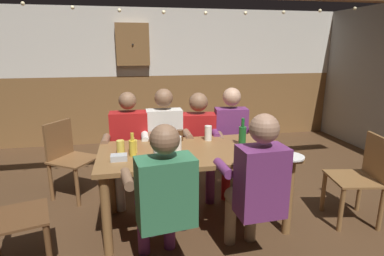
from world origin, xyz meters
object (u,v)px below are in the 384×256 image
pint_glass_3 (265,151)px  pint_glass_6 (158,155)px  pint_glass_2 (121,147)px  chair_empty_near_right (362,176)px  chair_empty_far_end (68,157)px  pint_glass_5 (133,146)px  person_3 (232,135)px  person_2 (199,139)px  pint_glass_0 (180,135)px  pint_glass_4 (177,143)px  person_5 (257,183)px  person_0 (129,142)px  chair_empty_near_left (4,216)px  bottle_1 (133,147)px  bottle_0 (242,135)px  plate_0 (290,157)px  wall_dart_cabinet (133,45)px  person_4 (164,194)px  condiment_caddy (119,157)px  table_candle (133,141)px  person_1 (165,139)px  pint_glass_1 (208,133)px  dining_table (194,161)px

pint_glass_3 → pint_glass_6: (-0.92, 0.06, 0.01)m
pint_glass_2 → chair_empty_near_right: bearing=-7.9°
chair_empty_far_end → pint_glass_5: size_ratio=7.44×
person_3 → pint_glass_6: 1.37m
person_2 → pint_glass_3: bearing=117.9°
pint_glass_0 → pint_glass_4: bearing=-103.8°
person_5 → pint_glass_5: person_5 is taller
pint_glass_3 → pint_glass_5: size_ratio=1.22×
person_0 → chair_empty_near_left: size_ratio=1.39×
chair_empty_near_right → chair_empty_near_left: 3.16m
person_3 → bottle_1: bearing=39.3°
person_3 → bottle_0: size_ratio=4.53×
plate_0 → bottle_0: 0.52m
plate_0 → bottle_0: bottle_0 is taller
pint_glass_3 → wall_dart_cabinet: wall_dart_cabinet is taller
person_4 → chair_empty_near_right: size_ratio=1.37×
pint_glass_2 → pint_glass_3: (1.23, -0.39, 0.01)m
bottle_1 → pint_glass_4: 0.42m
person_2 → pint_glass_0: person_2 is taller
chair_empty_far_end → wall_dart_cabinet: wall_dart_cabinet is taller
person_0 → pint_glass_0: (0.52, -0.33, 0.14)m
person_3 → condiment_caddy: person_3 is taller
person_2 → person_4: size_ratio=0.99×
person_4 → condiment_caddy: bearing=114.2°
chair_empty_near_left → bottle_0: 2.12m
condiment_caddy → table_candle: bearing=73.2°
table_candle → pint_glass_5: 0.22m
plate_0 → bottle_1: bearing=167.2°
table_candle → bottle_0: size_ratio=0.29×
person_3 → pint_glass_3: person_3 is taller
person_5 → table_candle: bearing=132.0°
plate_0 → pint_glass_5: size_ratio=2.08×
person_5 → plate_0: bearing=31.5°
person_4 → pint_glass_3: person_4 is taller
person_1 → pint_glass_4: person_1 is taller
chair_empty_far_end → pint_glass_1: 1.66m
chair_empty_far_end → pint_glass_4: pint_glass_4 is taller
chair_empty_far_end → wall_dart_cabinet: size_ratio=1.26×
person_2 → chair_empty_near_right: 1.73m
pint_glass_2 → pint_glass_3: bearing=-17.7°
person_1 → chair_empty_near_left: size_ratio=1.42×
chair_empty_near_right → pint_glass_4: bearing=90.4°
table_candle → condiment_caddy: table_candle is taller
table_candle → pint_glass_2: bearing=-116.0°
pint_glass_2 → pint_glass_0: bearing=26.7°
chair_empty_near_left → bottle_0: bearing=87.8°
dining_table → plate_0: plate_0 is taller
pint_glass_4 → person_1: bearing=93.6°
person_2 → wall_dart_cabinet: (-0.67, 2.17, 1.07)m
table_candle → pint_glass_4: 0.47m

